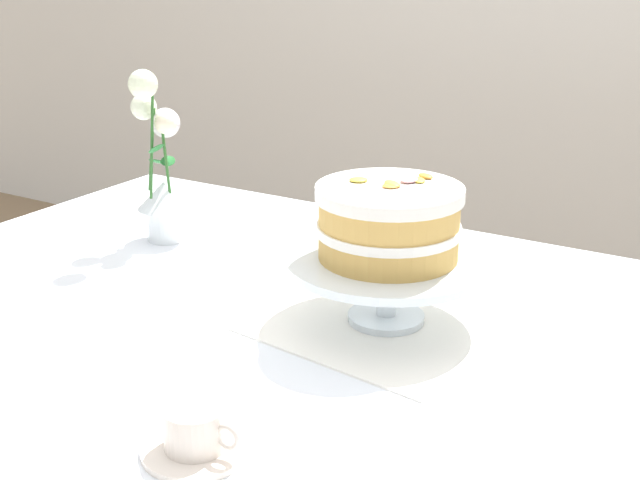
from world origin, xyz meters
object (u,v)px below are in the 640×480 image
dining_table (273,372)px  layer_cake (389,222)px  cake_stand (387,268)px  flower_vase (161,172)px  teacup (196,434)px

dining_table → layer_cake: layer_cake is taller
cake_stand → flower_vase: (-0.51, 0.11, 0.05)m
dining_table → teacup: size_ratio=11.80×
cake_stand → flower_vase: size_ratio=0.92×
flower_vase → layer_cake: bearing=-12.1°
teacup → dining_table: bearing=110.7°
cake_stand → layer_cake: 0.07m
dining_table → teacup: bearing=-69.3°
flower_vase → teacup: bearing=-46.3°
cake_stand → layer_cake: size_ratio=1.42×
layer_cake → dining_table: bearing=-154.1°
dining_table → teacup: (0.12, -0.32, 0.11)m
dining_table → teacup: 0.36m
layer_cake → teacup: (-0.03, -0.39, -0.13)m
cake_stand → layer_cake: layer_cake is taller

